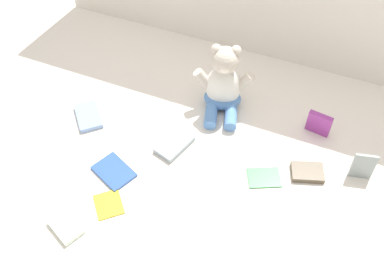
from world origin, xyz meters
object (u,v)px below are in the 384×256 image
book_case_6 (363,166)px  book_case_8 (264,177)px  book_case_1 (88,116)px  book_case_3 (307,172)px  book_case_2 (174,145)px  book_case_4 (109,204)px  book_case_0 (319,124)px  teddy_bear (223,85)px  book_case_7 (114,171)px  book_case_5 (66,227)px

book_case_6 → book_case_8: (-0.29, -0.13, -0.05)m
book_case_1 → book_case_3: size_ratio=1.29×
book_case_2 → book_case_3: 0.46m
book_case_1 → book_case_2: (0.35, -0.00, 0.00)m
book_case_2 → book_case_4: bearing=88.8°
book_case_0 → book_case_4: size_ratio=0.95×
teddy_bear → book_case_0: 0.37m
book_case_0 → book_case_6: book_case_6 is taller
book_case_3 → book_case_7: book_case_3 is taller
book_case_1 → book_case_6: size_ratio=1.30×
book_case_3 → book_case_8: size_ratio=0.98×
book_case_3 → book_case_8: (-0.13, -0.07, -0.01)m
book_case_2 → book_case_5: (-0.17, -0.42, -0.00)m
book_case_5 → book_case_8: book_case_5 is taller
book_case_1 → teddy_bear: bearing=167.7°
book_case_3 → book_case_6: book_case_6 is taller
book_case_6 → book_case_8: bearing=-168.4°
teddy_bear → book_case_8: 0.37m
book_case_1 → book_case_7: 0.27m
book_case_0 → book_case_7: (-0.59, -0.44, -0.04)m
book_case_2 → book_case_3: size_ratio=1.29×
book_case_4 → book_case_5: 0.14m
teddy_bear → book_case_8: bearing=-63.6°
book_case_8 → book_case_5: bearing=103.6°
book_case_1 → book_case_8: book_case_1 is taller
book_case_0 → book_case_8: size_ratio=0.85×
book_case_2 → book_case_4: book_case_2 is taller
teddy_bear → book_case_7: 0.50m
book_case_6 → book_case_7: bearing=-171.3°
book_case_1 → book_case_4: size_ratio=1.43×
teddy_bear → book_case_8: size_ratio=2.53×
book_case_3 → book_case_2: bearing=79.0°
book_case_0 → book_case_3: 0.20m
book_case_7 → book_case_8: (0.47, 0.17, -0.00)m
book_case_5 → book_case_4: bearing=-8.3°
book_case_5 → book_case_0: bearing=-18.1°
book_case_5 → book_case_6: bearing=-31.2°
book_case_0 → book_case_1: 0.83m
teddy_bear → book_case_2: teddy_bear is taller
book_case_0 → book_case_4: book_case_0 is taller
book_case_6 → book_case_7: size_ratio=0.78×
book_case_3 → book_case_8: 0.15m
book_case_7 → book_case_8: bearing=133.5°
book_case_0 → book_case_5: size_ratio=0.86×
book_case_2 → book_case_7: 0.23m
book_case_0 → book_case_4: bearing=-126.1°
book_case_4 → book_case_5: book_case_5 is taller
book_case_1 → book_case_6: book_case_6 is taller
teddy_bear → book_case_2: 0.28m
book_case_3 → book_case_4: size_ratio=1.11×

